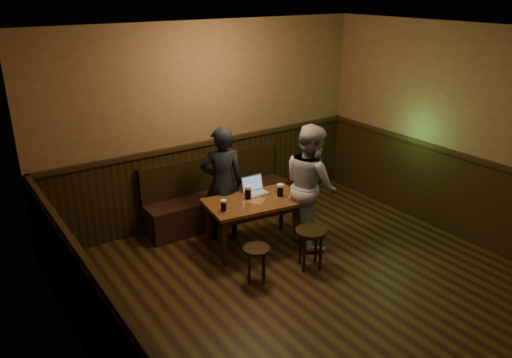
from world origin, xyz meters
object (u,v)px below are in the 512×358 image
(pint_left, at_px, (224,206))
(laptop, at_px, (255,189))
(stool_left, at_px, (256,254))
(person_suit, at_px, (222,184))
(person_grey, at_px, (310,185))
(pint_mid, at_px, (248,193))
(pint_right, at_px, (280,190))
(pub_table, at_px, (255,206))
(bench, at_px, (217,200))
(stool_right, at_px, (311,237))

(pint_left, xyz_separation_m, laptop, (0.63, 0.26, -0.02))
(stool_left, relative_size, person_suit, 0.27)
(stool_left, bearing_deg, person_grey, 19.40)
(stool_left, bearing_deg, laptop, 57.05)
(pint_mid, height_order, pint_right, same)
(person_suit, bearing_deg, pub_table, 134.73)
(bench, xyz_separation_m, pint_left, (-0.50, -1.03, 0.43))
(laptop, bearing_deg, pub_table, -119.50)
(pint_left, bearing_deg, pub_table, 6.84)
(laptop, bearing_deg, stool_right, -79.31)
(laptop, bearing_deg, pint_right, -53.02)
(pint_left, height_order, person_suit, person_suit)
(stool_left, xyz_separation_m, person_grey, (1.11, 0.39, 0.47))
(pint_left, xyz_separation_m, person_grey, (1.17, -0.22, 0.07))
(stool_right, relative_size, pint_mid, 2.86)
(pint_left, bearing_deg, stool_right, -44.18)
(laptop, bearing_deg, bench, 102.77)
(stool_right, relative_size, person_grey, 0.31)
(pint_mid, bearing_deg, pint_right, -23.94)
(stool_left, distance_m, pint_left, 0.73)
(bench, bearing_deg, pint_mid, -93.61)
(laptop, bearing_deg, pint_mid, -143.01)
(bench, height_order, person_grey, person_grey)
(pint_right, xyz_separation_m, person_grey, (0.35, -0.19, 0.06))
(stool_left, distance_m, pint_mid, 0.94)
(bench, relative_size, stool_left, 5.17)
(pub_table, xyz_separation_m, stool_right, (0.26, -0.80, -0.17))
(person_grey, bearing_deg, bench, 40.16)
(bench, relative_size, person_grey, 1.36)
(pint_mid, distance_m, person_grey, 0.82)
(stool_left, height_order, stool_right, stool_right)
(stool_right, xyz_separation_m, laptop, (-0.13, 1.00, 0.32))
(stool_right, relative_size, person_suit, 0.32)
(stool_right, distance_m, pint_mid, 1.00)
(pint_mid, xyz_separation_m, person_grey, (0.73, -0.36, 0.06))
(pint_mid, distance_m, laptop, 0.23)
(pint_mid, relative_size, person_grey, 0.11)
(person_suit, bearing_deg, pint_left, 82.46)
(pub_table, relative_size, person_suit, 0.85)
(pint_left, xyz_separation_m, person_suit, (0.30, 0.53, 0.04))
(pint_mid, relative_size, laptop, 0.55)
(pint_left, distance_m, laptop, 0.68)
(person_grey, bearing_deg, pint_mid, 75.69)
(stool_left, xyz_separation_m, stool_right, (0.70, -0.13, 0.06))
(pint_left, bearing_deg, pint_right, -2.28)
(pub_table, bearing_deg, person_grey, -14.66)
(pub_table, bearing_deg, bench, 97.97)
(pub_table, distance_m, pint_right, 0.38)
(pub_table, distance_m, person_suit, 0.55)
(bench, xyz_separation_m, stool_right, (0.26, -1.77, 0.09))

